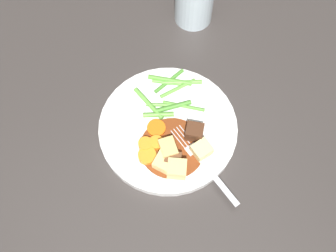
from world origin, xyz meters
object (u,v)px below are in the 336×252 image
potato_chunk_1 (168,149)px  meat_chunk_1 (173,159)px  carrot_slice_1 (156,128)px  potato_chunk_3 (177,169)px  carrot_slice_3 (147,156)px  dinner_plate (168,128)px  potato_chunk_0 (164,163)px  potato_chunk_2 (202,150)px  carrot_slice_2 (145,144)px  fork (203,162)px  carrot_slice_0 (156,143)px  meat_chunk_0 (194,132)px  water_glass (194,0)px

potato_chunk_1 → meat_chunk_1: bearing=6.1°
carrot_slice_1 → meat_chunk_1: size_ratio=1.25×
potato_chunk_1 → potato_chunk_3: (0.04, 0.00, 0.00)m
potato_chunk_3 → carrot_slice_3: bearing=-136.2°
dinner_plate → potato_chunk_0: size_ratio=7.99×
potato_chunk_2 → potato_chunk_3: size_ratio=0.98×
carrot_slice_2 → fork: (0.06, 0.09, -0.01)m
carrot_slice_0 → potato_chunk_2: bearing=61.5°
potato_chunk_3 → meat_chunk_1: size_ratio=1.19×
carrot_slice_3 → meat_chunk_0: size_ratio=1.06×
carrot_slice_0 → meat_chunk_0: meat_chunk_0 is taller
meat_chunk_1 → water_glass: (-0.31, 0.15, 0.02)m
meat_chunk_0 → water_glass: (-0.27, 0.10, 0.02)m
potato_chunk_0 → water_glass: 0.35m
potato_chunk_2 → water_glass: 0.32m
potato_chunk_0 → fork: potato_chunk_0 is taller
carrot_slice_2 → carrot_slice_3: 0.02m
carrot_slice_1 → water_glass: size_ratio=0.34×
potato_chunk_0 → carrot_slice_3: bearing=-135.0°
potato_chunk_0 → carrot_slice_2: bearing=-155.3°
meat_chunk_0 → potato_chunk_1: bearing=-73.7°
dinner_plate → meat_chunk_1: (0.07, -0.01, 0.02)m
potato_chunk_3 → potato_chunk_0: bearing=-137.8°
carrot_slice_0 → potato_chunk_0: potato_chunk_0 is taller
meat_chunk_0 → fork: 0.06m
potato_chunk_3 → meat_chunk_0: size_ratio=1.05×
potato_chunk_3 → meat_chunk_1: 0.02m
carrot_slice_3 → potato_chunk_1: size_ratio=0.94×
carrot_slice_3 → fork: bearing=65.5°
carrot_slice_1 → potato_chunk_2: size_ratio=1.07×
carrot_slice_3 → potato_chunk_2: bearing=77.3°
potato_chunk_2 → meat_chunk_1: (0.00, -0.05, 0.00)m
dinner_plate → meat_chunk_0: (0.03, 0.04, 0.02)m
potato_chunk_3 → carrot_slice_0: bearing=-163.0°
meat_chunk_0 → potato_chunk_2: bearing=2.4°
dinner_plate → meat_chunk_1: bearing=-11.0°
carrot_slice_1 → meat_chunk_0: (0.03, 0.06, 0.01)m
carrot_slice_0 → carrot_slice_3: bearing=-51.5°
potato_chunk_1 → carrot_slice_2: bearing=-124.4°
carrot_slice_2 → fork: bearing=54.3°
carrot_slice_3 → potato_chunk_0: (0.02, 0.02, 0.01)m
potato_chunk_1 → potato_chunk_2: bearing=71.7°
carrot_slice_1 → potato_chunk_3: potato_chunk_3 is taller
potato_chunk_1 → carrot_slice_3: bearing=-94.0°
carrot_slice_3 → meat_chunk_1: size_ratio=1.20×
potato_chunk_1 → water_glass: 0.32m
potato_chunk_0 → potato_chunk_1: bearing=146.4°
carrot_slice_1 → water_glass: bearing=146.7°
meat_chunk_0 → water_glass: water_glass is taller
potato_chunk_1 → potato_chunk_3: size_ratio=1.08×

